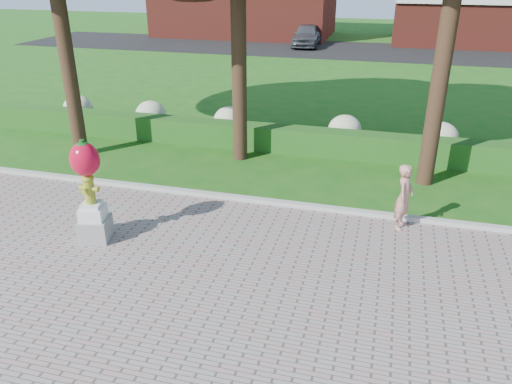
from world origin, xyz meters
TOP-DOWN VIEW (x-y plane):
  - ground at (0.00, 0.00)m, footprint 100.00×100.00m
  - curb at (0.00, 3.00)m, footprint 40.00×0.18m
  - lawn_hedge at (0.00, 7.00)m, footprint 24.00×0.70m
  - hydrangea_row at (0.57, 8.00)m, footprint 20.10×1.10m
  - street at (0.00, 28.00)m, footprint 50.00×8.00m
  - hydrant_sculpture at (-3.58, 0.29)m, footprint 0.75×0.75m
  - woman at (2.87, 2.60)m, footprint 0.51×0.64m
  - parked_car at (-3.93, 28.98)m, footprint 2.04×4.65m

SIDE VIEW (x-z plane):
  - ground at x=0.00m, z-range 0.00..0.00m
  - street at x=0.00m, z-range 0.00..0.02m
  - curb at x=0.00m, z-range 0.00..0.15m
  - lawn_hedge at x=0.00m, z-range 0.00..0.80m
  - hydrangea_row at x=0.57m, z-range 0.06..1.04m
  - parked_car at x=-3.93m, z-range 0.02..1.58m
  - woman at x=2.87m, z-range 0.04..1.57m
  - hydrant_sculpture at x=-3.58m, z-range 0.11..2.40m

